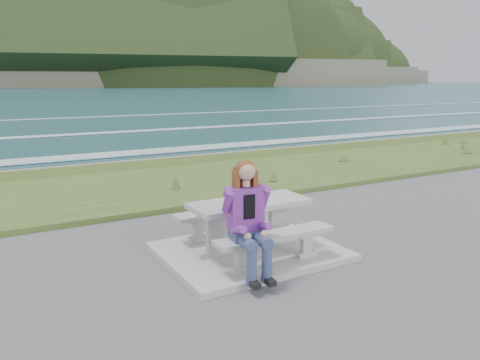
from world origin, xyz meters
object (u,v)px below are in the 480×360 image
object	(u,v)px
bench_landward	(275,240)
bench_seaward	(228,215)
seated_woman	(250,234)
picnic_table	(250,212)

from	to	relation	value
bench_landward	bench_seaward	distance (m)	1.40
bench_seaward	seated_woman	distance (m)	1.63
picnic_table	bench_landward	distance (m)	0.74
seated_woman	bench_landward	bearing A→B (deg)	23.03
bench_landward	seated_woman	xyz separation A→B (m)	(-0.49, -0.14, 0.21)
bench_seaward	bench_landward	bearing A→B (deg)	-90.00
bench_landward	seated_woman	bearing A→B (deg)	-163.79
picnic_table	seated_woman	distance (m)	0.98
bench_seaward	picnic_table	bearing A→B (deg)	-90.00
picnic_table	seated_woman	xyz separation A→B (m)	(-0.49, -0.84, -0.03)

